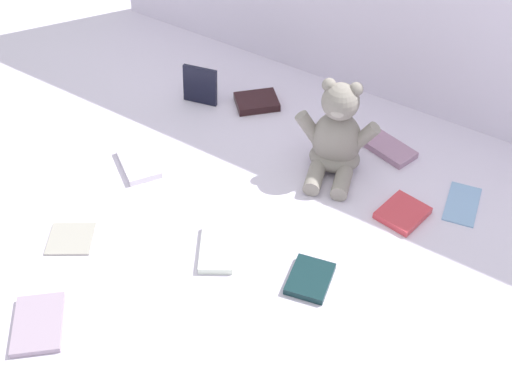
% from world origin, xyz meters
% --- Properties ---
extents(ground_plane, '(3.20, 3.20, 0.00)m').
position_xyz_m(ground_plane, '(0.00, 0.00, 0.00)').
color(ground_plane, silver).
extents(teddy_bear, '(0.19, 0.19, 0.23)m').
position_xyz_m(teddy_bear, '(0.06, 0.16, 0.09)').
color(teddy_bear, gray).
rests_on(teddy_bear, ground_plane).
extents(book_case_0, '(0.09, 0.14, 0.01)m').
position_xyz_m(book_case_0, '(0.36, 0.20, 0.00)').
color(book_case_0, '#80AAD4').
rests_on(book_case_0, ground_plane).
extents(book_case_1, '(0.10, 0.11, 0.02)m').
position_xyz_m(book_case_1, '(0.26, 0.10, 0.01)').
color(book_case_1, '#CF3B44').
rests_on(book_case_1, ground_plane).
extents(book_case_2, '(0.13, 0.14, 0.02)m').
position_xyz_m(book_case_2, '(-0.22, 0.27, 0.01)').
color(book_case_2, black).
rests_on(book_case_2, ground_plane).
extents(book_case_5, '(0.15, 0.13, 0.02)m').
position_xyz_m(book_case_5, '(-0.32, -0.09, 0.01)').
color(book_case_5, white).
rests_on(book_case_5, ground_plane).
extents(book_case_6, '(0.13, 0.12, 0.01)m').
position_xyz_m(book_case_6, '(-0.28, -0.34, 0.00)').
color(book_case_6, '#A6A196').
rests_on(book_case_6, ground_plane).
extents(book_case_7, '(0.09, 0.04, 0.10)m').
position_xyz_m(book_case_7, '(-0.35, 0.20, 0.05)').
color(book_case_7, black).
rests_on(book_case_7, ground_plane).
extents(book_case_8, '(0.14, 0.10, 0.02)m').
position_xyz_m(book_case_8, '(0.15, 0.28, 0.01)').
color(book_case_8, '#A47A96').
rests_on(book_case_8, ground_plane).
extents(book_case_9, '(0.15, 0.15, 0.01)m').
position_xyz_m(book_case_9, '(-0.18, -0.53, 0.01)').
color(book_case_9, '#A28EA3').
rests_on(book_case_9, ground_plane).
extents(book_case_10, '(0.12, 0.14, 0.01)m').
position_xyz_m(book_case_10, '(-0.01, -0.20, 0.01)').
color(book_case_10, white).
rests_on(book_case_10, ground_plane).
extents(book_case_11, '(0.10, 0.11, 0.02)m').
position_xyz_m(book_case_11, '(0.19, -0.17, 0.01)').
color(book_case_11, '#122D31').
rests_on(book_case_11, ground_plane).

